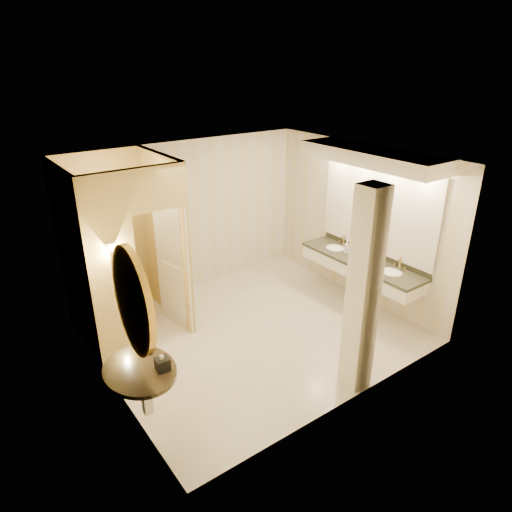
{
  "coord_description": "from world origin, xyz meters",
  "views": [
    {
      "loc": [
        -3.58,
        -4.99,
        3.98
      ],
      "look_at": [
        0.2,
        0.2,
        1.17
      ],
      "focal_mm": 32.0,
      "sensor_mm": 36.0,
      "label": 1
    }
  ],
  "objects": [
    {
      "name": "soap_bottle_a",
      "position": [
        1.83,
        -0.83,
        0.95
      ],
      "size": [
        0.09,
        0.09,
        0.15
      ],
      "primitive_type": "imported",
      "rotation": [
        0.0,
        0.0,
        -0.32
      ],
      "color": "beige",
      "rests_on": "vanity"
    },
    {
      "name": "tissue_box",
      "position": [
        -2.03,
        -1.14,
        0.95
      ],
      "size": [
        0.15,
        0.15,
        0.14
      ],
      "primitive_type": "cube",
      "rotation": [
        0.0,
        0.0,
        -0.06
      ],
      "color": "black",
      "rests_on": "console_shelf"
    },
    {
      "name": "wall_right",
      "position": [
        2.25,
        0.0,
        1.35
      ],
      "size": [
        0.02,
        4.0,
        2.7
      ],
      "primitive_type": "cube",
      "color": "beige",
      "rests_on": "floor"
    },
    {
      "name": "wall_sconce",
      "position": [
        -1.93,
        0.43,
        1.73
      ],
      "size": [
        0.14,
        0.14,
        0.42
      ],
      "color": "#B48D39",
      "rests_on": "toilet_closet"
    },
    {
      "name": "pillar",
      "position": [
        0.35,
        -1.8,
        1.35
      ],
      "size": [
        0.31,
        0.31,
        2.7
      ],
      "primitive_type": "cube",
      "color": "white",
      "rests_on": "floor"
    },
    {
      "name": "wall_back",
      "position": [
        0.0,
        2.0,
        1.35
      ],
      "size": [
        4.5,
        0.02,
        2.7
      ],
      "primitive_type": "cube",
      "color": "beige",
      "rests_on": "floor"
    },
    {
      "name": "wall_left",
      "position": [
        -2.25,
        0.0,
        1.35
      ],
      "size": [
        0.02,
        4.0,
        2.7
      ],
      "primitive_type": "cube",
      "color": "beige",
      "rests_on": "floor"
    },
    {
      "name": "soap_bottle_c",
      "position": [
        1.92,
        -0.07,
        0.99
      ],
      "size": [
        0.11,
        0.11,
        0.23
      ],
      "primitive_type": "imported",
      "rotation": [
        0.0,
        0.0,
        -0.25
      ],
      "color": "#C6B28C",
      "rests_on": "vanity"
    },
    {
      "name": "soap_bottle_b",
      "position": [
        1.89,
        -0.59,
        0.93
      ],
      "size": [
        0.11,
        0.11,
        0.12
      ],
      "primitive_type": "imported",
      "rotation": [
        0.0,
        0.0,
        -0.25
      ],
      "color": "silver",
      "rests_on": "vanity"
    },
    {
      "name": "toilet",
      "position": [
        -1.7,
        1.68,
        0.37
      ],
      "size": [
        0.58,
        0.8,
        0.73
      ],
      "primitive_type": "imported",
      "rotation": [
        0.0,
        0.0,
        3.39
      ],
      "color": "white",
      "rests_on": "floor"
    },
    {
      "name": "floor",
      "position": [
        0.0,
        0.0,
        0.0
      ],
      "size": [
        4.5,
        4.5,
        0.0
      ],
      "primitive_type": "plane",
      "color": "beige",
      "rests_on": "ground"
    },
    {
      "name": "console_shelf",
      "position": [
        -2.21,
        -0.98,
        1.34
      ],
      "size": [
        0.95,
        0.95,
        1.93
      ],
      "color": "black",
      "rests_on": "floor"
    },
    {
      "name": "toilet_closet",
      "position": [
        -1.11,
        0.97,
        1.39
      ],
      "size": [
        1.5,
        1.55,
        2.7
      ],
      "color": "#CEBC6C",
      "rests_on": "floor"
    },
    {
      "name": "vanity",
      "position": [
        1.98,
        -0.4,
        1.63
      ],
      "size": [
        0.75,
        2.46,
        2.09
      ],
      "color": "white",
      "rests_on": "floor"
    },
    {
      "name": "wall_front",
      "position": [
        0.0,
        -2.0,
        1.35
      ],
      "size": [
        4.5,
        0.02,
        2.7
      ],
      "primitive_type": "cube",
      "color": "beige",
      "rests_on": "floor"
    },
    {
      "name": "ceiling",
      "position": [
        0.0,
        0.0,
        2.7
      ],
      "size": [
        4.5,
        4.5,
        0.0
      ],
      "primitive_type": "plane",
      "rotation": [
        3.14,
        0.0,
        0.0
      ],
      "color": "silver",
      "rests_on": "wall_back"
    }
  ]
}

